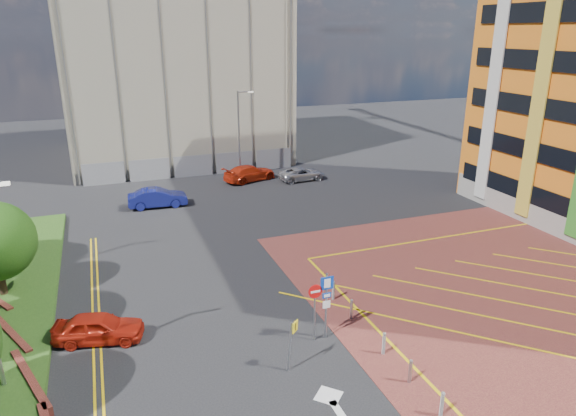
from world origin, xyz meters
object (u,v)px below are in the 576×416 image
lamp_back (240,131)px  sign_cluster (322,300)px  car_blue_back (158,198)px  car_red_back (250,173)px  car_red_left (99,328)px  car_silver_back (302,174)px  warning_sign (292,339)px

lamp_back → sign_cluster: bearing=-98.0°
car_blue_back → car_red_back: bearing=-59.3°
car_red_left → car_silver_back: 27.61m
warning_sign → car_red_back: warning_sign is taller
warning_sign → car_red_back: size_ratio=0.45×
lamp_back → sign_cluster: size_ratio=2.50×
car_blue_back → car_red_back: size_ratio=0.90×
sign_cluster → car_blue_back: 21.63m
lamp_back → warning_sign: size_ratio=3.57×
sign_cluster → car_red_left: sign_cluster is taller
car_red_back → car_silver_back: 4.79m
warning_sign → car_blue_back: bearing=96.3°
lamp_back → car_silver_back: (5.00, -2.85, -3.77)m
car_blue_back → car_silver_back: size_ratio=1.05×
lamp_back → car_silver_back: size_ratio=1.88×
lamp_back → sign_cluster: (-3.78, -27.02, -2.41)m
car_red_left → car_silver_back: (18.08, 20.86, -0.07)m
lamp_back → car_blue_back: bearing=-144.7°
car_silver_back → lamp_back: bearing=57.0°
car_blue_back → warning_sign: bearing=-170.4°
lamp_back → car_blue_back: lamp_back is taller
lamp_back → car_red_left: lamp_back is taller
warning_sign → car_red_left: bearing=145.9°
car_red_back → lamp_back: bearing=1.1°
lamp_back → warning_sign: bearing=-101.5°
sign_cluster → warning_sign: size_ratio=1.43×
lamp_back → car_red_left: 27.33m
sign_cluster → car_blue_back: bearing=102.2°
lamp_back → car_red_back: (0.46, -1.32, -3.64)m
warning_sign → car_red_back: bearing=77.0°
lamp_back → warning_sign: (-5.83, -28.63, -2.93)m
car_red_left → lamp_back: bearing=-14.4°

